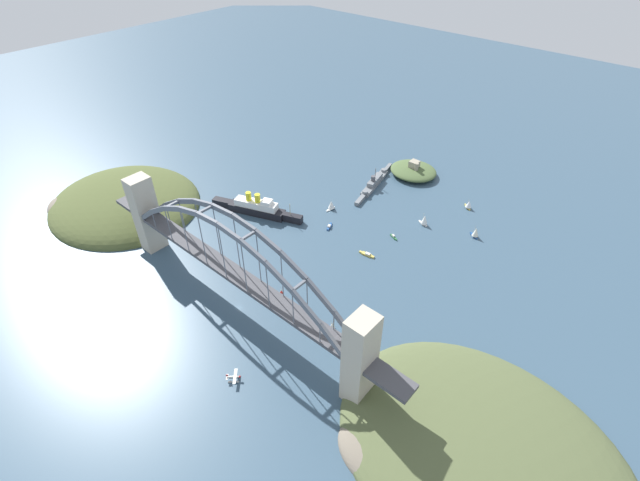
{
  "coord_description": "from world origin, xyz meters",
  "views": [
    {
      "loc": [
        172.27,
        -118.03,
        215.47
      ],
      "look_at": [
        0.0,
        79.01,
        8.0
      ],
      "focal_mm": 25.53,
      "sensor_mm": 36.0,
      "label": 1
    }
  ],
  "objects": [
    {
      "name": "ground_plane",
      "position": [
        0.0,
        0.0,
        0.0
      ],
      "size": [
        1400.0,
        1400.0,
        0.0
      ],
      "primitive_type": "plane",
      "color": "#385166"
    },
    {
      "name": "harbor_arch_bridge",
      "position": [
        -0.0,
        0.0,
        31.62
      ],
      "size": [
        250.94,
        15.5,
        71.09
      ],
      "color": "#BCB29E",
      "rests_on": "ground"
    },
    {
      "name": "headland_west_shore",
      "position": [
        -163.84,
        13.06,
        0.0
      ],
      "size": [
        129.91,
        119.21,
        31.72
      ],
      "color": "#4C562D",
      "rests_on": "ground"
    },
    {
      "name": "headland_east_shore",
      "position": [
        157.71,
        12.79,
        0.0
      ],
      "size": [
        147.74,
        117.52,
        23.76
      ],
      "color": "#515B38",
      "rests_on": "ground"
    },
    {
      "name": "ocean_liner",
      "position": [
        -69.65,
        79.27,
        5.65
      ],
      "size": [
        77.12,
        33.99,
        19.1
      ],
      "color": "black",
      "rests_on": "ground"
    },
    {
      "name": "naval_cruiser",
      "position": [
        -22.87,
        179.44,
        2.82
      ],
      "size": [
        20.65,
        76.73,
        16.91
      ],
      "color": "slate",
      "rests_on": "ground"
    },
    {
      "name": "fort_island_mid_harbor",
      "position": [
        -6.69,
        218.59,
        4.32
      ],
      "size": [
        43.27,
        39.68,
        14.7
      ],
      "color": "#4C6038",
      "rests_on": "ground"
    },
    {
      "name": "seaplane_taxiing_near_bridge",
      "position": [
        39.06,
        -37.42,
        1.9
      ],
      "size": [
        8.86,
        8.93,
        4.74
      ],
      "color": "#B7B7B2",
      "rests_on": "ground"
    },
    {
      "name": "small_boat_0",
      "position": [
        80.11,
        168.51,
        4.45
      ],
      "size": [
        8.39,
        6.63,
        9.66
      ],
      "color": "#234C8C",
      "rests_on": "ground"
    },
    {
      "name": "small_boat_1",
      "position": [
        33.53,
        126.58,
        0.83
      ],
      "size": [
        7.96,
        4.04,
        2.32
      ],
      "color": "#2D6B3D",
      "rests_on": "ground"
    },
    {
      "name": "small_boat_2",
      "position": [
        56.27,
        26.1,
        2.99
      ],
      "size": [
        6.06,
        3.44,
        6.36
      ],
      "color": "#234C8C",
      "rests_on": "ground"
    },
    {
      "name": "small_boat_3",
      "position": [
        -27.58,
        124.96,
        4.05
      ],
      "size": [
        5.65,
        9.84,
        8.67
      ],
      "color": "silver",
      "rests_on": "ground"
    },
    {
      "name": "small_boat_4",
      "position": [
        30.72,
        96.19,
        0.83
      ],
      "size": [
        12.41,
        3.77,
        2.22
      ],
      "color": "gold",
      "rests_on": "ground"
    },
    {
      "name": "small_boat_5",
      "position": [
        -12.17,
        104.17,
        0.85
      ],
      "size": [
        5.18,
        9.71,
        2.32
      ],
      "color": "#234C8C",
      "rests_on": "ground"
    },
    {
      "name": "small_boat_6",
      "position": [
        42.21,
        156.49,
        4.73
      ],
      "size": [
        9.09,
        6.2,
        10.22
      ],
      "color": "silver",
      "rests_on": "ground"
    },
    {
      "name": "small_boat_7",
      "position": [
        58.07,
        201.08,
        3.93
      ],
      "size": [
        8.22,
        7.32,
        8.32
      ],
      "color": "gold",
      "rests_on": "ground"
    },
    {
      "name": "channel_marker_buoy",
      "position": [
        11.01,
        27.3,
        1.12
      ],
      "size": [
        2.2,
        2.2,
        2.75
      ],
      "color": "red",
      "rests_on": "ground"
    }
  ]
}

